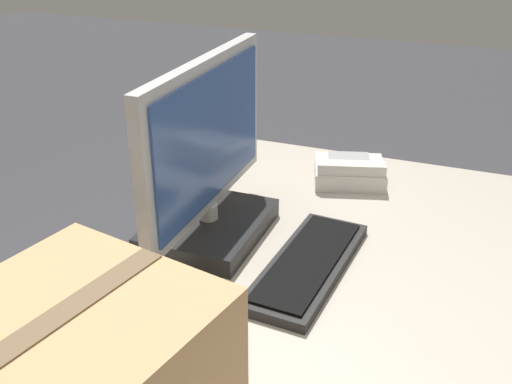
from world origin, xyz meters
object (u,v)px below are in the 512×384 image
object	(u,v)px
desk_phone	(350,171)
keyboard	(308,264)
monitor	(207,170)
cardboard_box	(77,373)

from	to	relation	value
desk_phone	keyboard	bearing A→B (deg)	165.96
monitor	cardboard_box	distance (m)	0.60
cardboard_box	desk_phone	bearing A→B (deg)	-9.32
keyboard	desk_phone	bearing A→B (deg)	6.69
monitor	cardboard_box	xyz separation A→B (m)	(-0.59, -0.07, -0.06)
monitor	desk_phone	xyz separation A→B (m)	(0.41, -0.24, -0.14)
cardboard_box	keyboard	bearing A→B (deg)	-19.25
monitor	desk_phone	world-z (taller)	monitor
keyboard	cardboard_box	size ratio (longest dim) A/B	1.00
desk_phone	cardboard_box	size ratio (longest dim) A/B	0.56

